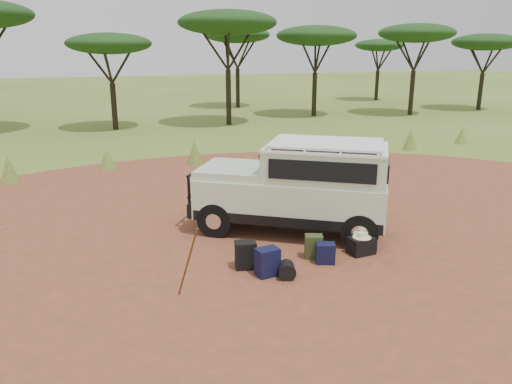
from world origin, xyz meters
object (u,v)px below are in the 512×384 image
object	(u,v)px
safari_vehicle	(298,189)
backpack_olive	(314,247)
walking_staff	(188,263)
backpack_navy	(267,262)
hard_case	(361,246)
backpack_black	(246,255)
duffel_navy	(325,253)

from	to	relation	value
safari_vehicle	backpack_olive	size ratio (longest dim) A/B	9.37
safari_vehicle	walking_staff	world-z (taller)	safari_vehicle
backpack_navy	hard_case	xyz separation A→B (m)	(2.16, 0.29, -0.09)
backpack_olive	backpack_black	bearing A→B (deg)	-159.18
walking_staff	duffel_navy	bearing A→B (deg)	-25.01
safari_vehicle	walking_staff	xyz separation A→B (m)	(-3.03, -2.32, -0.36)
safari_vehicle	hard_case	distance (m)	1.97
backpack_black	backpack_navy	size ratio (longest dim) A/B	1.00
backpack_olive	hard_case	bearing A→B (deg)	12.53
safari_vehicle	hard_case	size ratio (longest dim) A/B	8.96
hard_case	backpack_olive	bearing A→B (deg)	166.79
backpack_olive	duffel_navy	bearing A→B (deg)	-49.23
backpack_olive	safari_vehicle	bearing A→B (deg)	99.03
walking_staff	hard_case	distance (m)	3.81
backpack_black	backpack_olive	world-z (taller)	backpack_black
walking_staff	backpack_navy	bearing A→B (deg)	-21.64
backpack_olive	duffel_navy	world-z (taller)	backpack_olive
walking_staff	backpack_navy	size ratio (longest dim) A/B	2.58
walking_staff	backpack_navy	distance (m)	1.65
walking_staff	hard_case	xyz separation A→B (m)	(3.72, 0.68, -0.48)
duffel_navy	hard_case	world-z (taller)	duffel_navy
duffel_navy	hard_case	distance (m)	0.91
safari_vehicle	backpack_black	distance (m)	2.41
backpack_navy	duffel_navy	xyz separation A→B (m)	(1.26, 0.14, -0.06)
backpack_black	walking_staff	bearing A→B (deg)	-137.16
backpack_olive	duffel_navy	size ratio (longest dim) A/B	1.18
duffel_navy	hard_case	bearing A→B (deg)	31.48
backpack_black	backpack_olive	distance (m)	1.43
safari_vehicle	duffel_navy	bearing A→B (deg)	-63.03
walking_staff	backpack_olive	size ratio (longest dim) A/B	2.87
backpack_navy	hard_case	bearing A→B (deg)	0.35
duffel_navy	backpack_black	bearing A→B (deg)	-169.16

